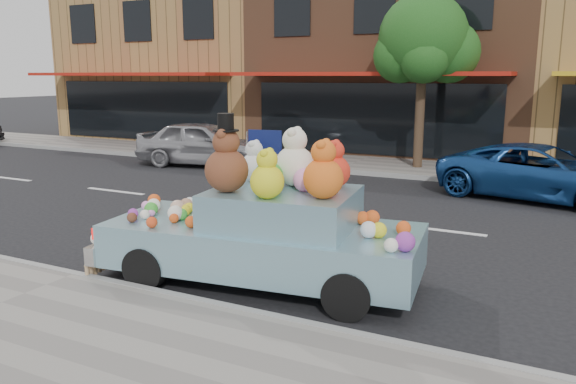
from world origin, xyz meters
The scene contains 10 objects.
ground centered at (0.00, 0.00, 0.00)m, with size 120.00×120.00×0.00m, color black.
far_sidewalk centered at (0.00, 6.50, 0.06)m, with size 60.00×3.00×0.12m, color gray.
near_kerb centered at (0.00, -5.00, 0.07)m, with size 60.00×0.12×0.13m, color gray.
far_kerb centered at (0.00, 5.00, 0.07)m, with size 60.00×0.12×0.13m, color gray.
storefront_left centered at (-10.00, 11.97, 3.64)m, with size 10.00×9.80×7.30m.
storefront_mid centered at (0.00, 11.97, 3.64)m, with size 10.00×9.80×7.30m.
street_tree centered at (2.03, 6.55, 3.69)m, with size 3.00×2.70×5.22m.
car_silver centered at (-4.38, 4.37, 0.72)m, with size 1.71×4.25×1.45m, color #A3A3A8.
car_blue centered at (5.57, 3.78, 0.64)m, with size 2.13×4.61×1.28m, color navy.
art_car centered at (2.44, -3.86, 0.81)m, with size 4.66×2.27×2.38m.
Camera 1 is at (6.07, -10.37, 2.86)m, focal length 35.00 mm.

